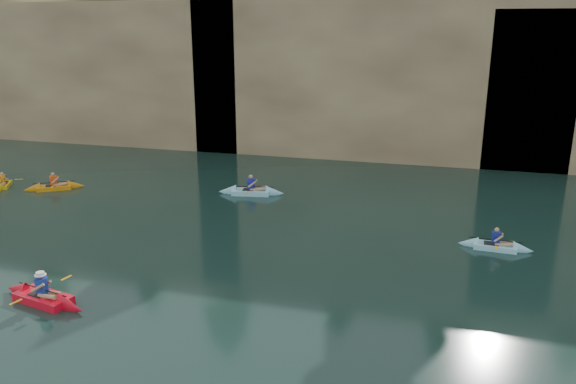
# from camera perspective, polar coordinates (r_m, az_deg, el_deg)

# --- Properties ---
(ground) EXTENTS (160.00, 160.00, 0.00)m
(ground) POSITION_cam_1_polar(r_m,az_deg,el_deg) (17.82, -8.52, -12.08)
(ground) COLOR black
(ground) RESTS_ON ground
(cliff) EXTENTS (70.00, 16.00, 12.00)m
(cliff) POSITION_cam_1_polar(r_m,az_deg,el_deg) (44.77, 7.27, 13.17)
(cliff) COLOR tan
(cliff) RESTS_ON ground
(cliff_slab_west) EXTENTS (26.00, 2.40, 10.56)m
(cliff_slab_west) POSITION_cam_1_polar(r_m,az_deg,el_deg) (45.55, -20.64, 11.42)
(cliff_slab_west) COLOR tan
(cliff_slab_west) RESTS_ON ground
(cliff_slab_center) EXTENTS (24.00, 2.40, 11.40)m
(cliff_slab_center) POSITION_cam_1_polar(r_m,az_deg,el_deg) (37.20, 8.60, 12.01)
(cliff_slab_center) COLOR tan
(cliff_slab_center) RESTS_ON ground
(sea_cave_west) EXTENTS (4.50, 1.00, 4.00)m
(sea_cave_west) POSITION_cam_1_polar(r_m,az_deg,el_deg) (44.23, -18.59, 7.20)
(sea_cave_west) COLOR black
(sea_cave_west) RESTS_ON ground
(sea_cave_center) EXTENTS (3.50, 1.00, 3.20)m
(sea_cave_center) POSITION_cam_1_polar(r_m,az_deg,el_deg) (38.31, -0.77, 6.13)
(sea_cave_center) COLOR black
(sea_cave_center) RESTS_ON ground
(sea_cave_east) EXTENTS (5.00, 1.00, 4.50)m
(sea_cave_east) POSITION_cam_1_polar(r_m,az_deg,el_deg) (36.83, 20.73, 5.68)
(sea_cave_east) COLOR black
(sea_cave_east) RESTS_ON ground
(main_kayaker) EXTENTS (3.53, 2.31, 1.28)m
(main_kayaker) POSITION_cam_1_polar(r_m,az_deg,el_deg) (19.80, -23.60, -9.76)
(main_kayaker) COLOR red
(main_kayaker) RESTS_ON ground
(kayaker_orange) EXTENTS (2.97, 2.28, 1.17)m
(kayaker_orange) POSITION_cam_1_polar(r_m,az_deg,el_deg) (32.83, -22.65, 0.48)
(kayaker_orange) COLOR orange
(kayaker_orange) RESTS_ON ground
(kayaker_ltblue_near) EXTENTS (2.88, 2.23, 1.12)m
(kayaker_ltblue_near) POSITION_cam_1_polar(r_m,az_deg,el_deg) (23.73, 20.29, -5.15)
(kayaker_ltblue_near) COLOR #98E6FF
(kayaker_ltblue_near) RESTS_ON ground
(kayaker_yellow) EXTENTS (1.84, 2.50, 1.03)m
(kayaker_yellow) POSITION_cam_1_polar(r_m,az_deg,el_deg) (34.57, -26.94, 0.68)
(kayaker_yellow) COLOR gold
(kayaker_yellow) RESTS_ON ground
(kayaker_ltblue_mid) EXTENTS (3.55, 2.56, 1.32)m
(kayaker_ltblue_mid) POSITION_cam_1_polar(r_m,az_deg,el_deg) (29.45, -3.77, 0.05)
(kayaker_ltblue_mid) COLOR #93DDF5
(kayaker_ltblue_mid) RESTS_ON ground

